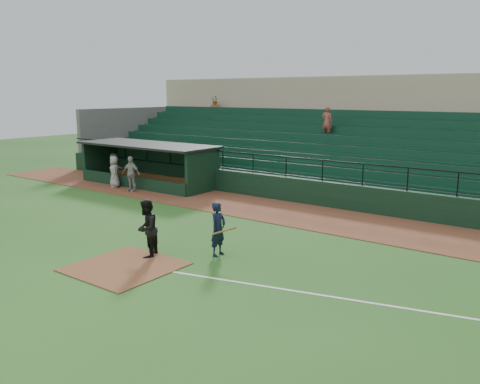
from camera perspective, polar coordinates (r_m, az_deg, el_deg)
The scene contains 11 objects.
ground at distance 16.33m, azimuth -10.58°, elevation -7.64°, with size 90.00×90.00×0.00m, color #285A1D.
warning_track at distance 22.30m, azimuth 4.59°, elevation -2.26°, with size 40.00×4.00×0.03m, color brown.
home_plate_dirt at distance 15.70m, azimuth -13.27°, elevation -8.47°, with size 3.00×3.00×0.03m, color brown.
foul_line at distance 13.21m, azimuth 18.91°, elevation -12.75°, with size 18.00×0.09×0.01m, color white.
stadium_structure at distance 29.35m, azimuth 13.47°, elevation 5.30°, with size 38.00×13.08×6.40m.
dugout at distance 29.37m, azimuth -10.08°, elevation 3.53°, with size 8.90×3.20×2.42m.
batter_at_plate at distance 16.12m, azimuth -2.56°, elevation -4.34°, with size 1.03×0.71×1.80m.
umpire at distance 16.23m, azimuth -10.84°, elevation -4.22°, with size 0.93×0.73×1.92m, color black.
dugout_player_a at distance 27.19m, azimuth -12.61°, elevation 2.08°, with size 1.12×0.47×1.92m, color #ACA6A1.
dugout_player_b at distance 28.62m, azimuth -14.44°, elevation 2.30°, with size 0.87×0.57×1.78m, color #A09C96.
dugout_player_c at distance 29.82m, azimuth -14.41°, elevation 2.70°, with size 1.68×0.54×1.81m, color gray.
Camera 1 is at (11.40, -10.43, 5.28)m, focal length 36.59 mm.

